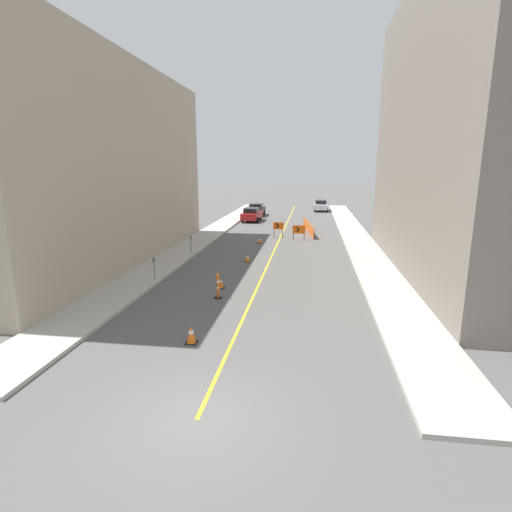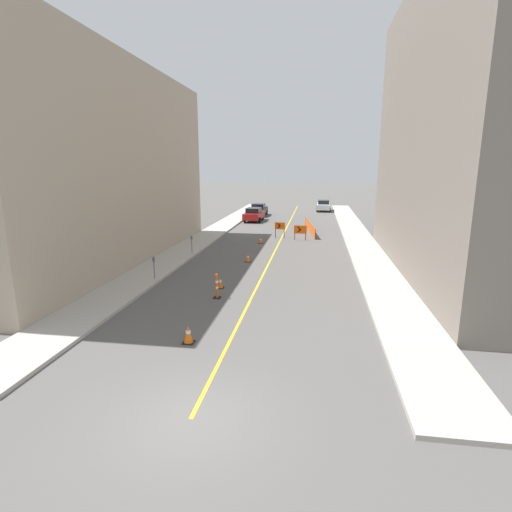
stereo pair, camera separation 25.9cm
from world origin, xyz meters
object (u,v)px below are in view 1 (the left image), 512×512
(traffic_cone_fourth, at_px, (259,240))
(parked_car_curb_far, at_px, (321,205))
(traffic_cone_second, at_px, (221,283))
(parking_meter_far_curb, at_px, (154,263))
(traffic_cone_third, at_px, (247,258))
(arrow_barricade_primary, at_px, (278,227))
(parking_meter_near_curb, at_px, (191,241))
(delineator_post_front, at_px, (218,288))
(parked_car_curb_near, at_px, (252,214))
(parked_car_curb_mid, at_px, (256,210))
(arrow_barricade_secondary, at_px, (299,230))
(traffic_cone_nearest, at_px, (191,335))

(traffic_cone_fourth, relative_size, parked_car_curb_far, 0.11)
(traffic_cone_second, distance_m, traffic_cone_fourth, 12.79)
(parking_meter_far_curb, bearing_deg, traffic_cone_third, 50.88)
(traffic_cone_second, bearing_deg, parked_car_curb_far, 81.19)
(traffic_cone_third, bearing_deg, arrow_barricade_primary, 82.37)
(arrow_barricade_primary, height_order, parking_meter_near_curb, parking_meter_near_curb)
(delineator_post_front, xyz_separation_m, parked_car_curb_near, (-2.51, 27.78, 0.26))
(parked_car_curb_near, bearing_deg, arrow_barricade_primary, -65.71)
(arrow_barricade_primary, bearing_deg, parked_car_curb_mid, 106.28)
(traffic_cone_third, xyz_separation_m, arrow_barricade_secondary, (3.15, 8.61, 0.64))
(parked_car_curb_far, distance_m, parking_meter_far_curb, 38.85)
(parked_car_curb_near, xyz_separation_m, parking_meter_near_curb, (-1.67, -18.54, 0.25))
(traffic_cone_nearest, height_order, arrow_barricade_secondary, arrow_barricade_secondary)
(traffic_cone_nearest, xyz_separation_m, delineator_post_front, (-0.20, 5.10, 0.21))
(arrow_barricade_primary, height_order, arrow_barricade_secondary, arrow_barricade_primary)
(parked_car_curb_far, bearing_deg, parking_meter_far_curb, -103.54)
(traffic_cone_third, bearing_deg, delineator_post_front, -91.54)
(parked_car_curb_far, bearing_deg, arrow_barricade_primary, -99.35)
(parked_car_curb_near, bearing_deg, traffic_cone_nearest, -81.90)
(arrow_barricade_secondary, distance_m, parking_meter_far_curb, 15.90)
(parked_car_curb_mid, relative_size, parked_car_curb_far, 1.00)
(traffic_cone_second, height_order, parked_car_curb_near, parked_car_curb_near)
(traffic_cone_second, distance_m, arrow_barricade_secondary, 15.15)
(parked_car_curb_mid, bearing_deg, parked_car_curb_far, 40.23)
(arrow_barricade_primary, distance_m, parked_car_curb_mid, 16.42)
(parking_meter_far_curb, bearing_deg, parked_car_curb_mid, 87.28)
(arrow_barricade_secondary, bearing_deg, parking_meter_near_curb, -139.66)
(traffic_cone_nearest, bearing_deg, traffic_cone_third, 89.96)
(traffic_cone_fourth, xyz_separation_m, arrow_barricade_secondary, (3.23, 1.92, 0.65))
(traffic_cone_second, bearing_deg, traffic_cone_nearest, -86.27)
(delineator_post_front, bearing_deg, traffic_cone_second, 98.38)
(parking_meter_far_curb, bearing_deg, parked_car_curb_far, 75.29)
(traffic_cone_second, xyz_separation_m, parked_car_curb_near, (-2.27, 26.15, 0.52))
(arrow_barricade_secondary, distance_m, parked_car_curb_far, 23.69)
(parking_meter_near_curb, bearing_deg, traffic_cone_third, -19.11)
(arrow_barricade_primary, bearing_deg, parked_car_curb_near, 112.34)
(traffic_cone_third, relative_size, traffic_cone_fourth, 1.05)
(traffic_cone_nearest, height_order, parking_meter_near_curb, parking_meter_near_curb)
(parked_car_curb_mid, bearing_deg, arrow_barricade_primary, -73.63)
(arrow_barricade_primary, distance_m, parked_car_curb_near, 11.21)
(arrow_barricade_primary, relative_size, parked_car_curb_far, 0.32)
(arrow_barricade_secondary, xyz_separation_m, parked_car_curb_near, (-5.87, 11.45, -0.09))
(traffic_cone_third, relative_size, arrow_barricade_secondary, 0.40)
(parked_car_curb_near, relative_size, parked_car_curb_far, 1.01)
(delineator_post_front, relative_size, arrow_barricade_primary, 0.89)
(parked_car_curb_near, bearing_deg, parking_meter_near_curb, -91.75)
(traffic_cone_nearest, height_order, parked_car_curb_mid, parked_car_curb_mid)
(traffic_cone_second, height_order, arrow_barricade_secondary, arrow_barricade_secondary)
(traffic_cone_third, height_order, parking_meter_near_curb, parking_meter_near_curb)
(parking_meter_near_curb, distance_m, parking_meter_far_curb, 6.91)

